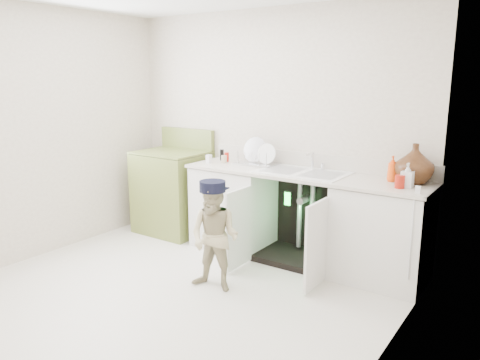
% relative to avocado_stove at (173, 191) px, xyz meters
% --- Properties ---
extents(ground, '(3.50, 3.50, 0.00)m').
position_rel_avocado_stove_xyz_m(ground, '(1.13, -1.18, -0.50)').
color(ground, beige).
rests_on(ground, ground).
extents(room_shell, '(6.00, 5.50, 1.26)m').
position_rel_avocado_stove_xyz_m(room_shell, '(1.13, -1.18, 0.75)').
color(room_shell, beige).
rests_on(room_shell, ground).
extents(counter_run, '(2.44, 1.02, 1.25)m').
position_rel_avocado_stove_xyz_m(counter_run, '(1.71, 0.03, -0.02)').
color(counter_run, white).
rests_on(counter_run, ground).
extents(avocado_stove, '(0.77, 0.65, 1.20)m').
position_rel_avocado_stove_xyz_m(avocado_stove, '(0.00, 0.00, 0.00)').
color(avocado_stove, olive).
rests_on(avocado_stove, ground).
extents(repair_worker, '(0.63, 0.87, 0.95)m').
position_rel_avocado_stove_xyz_m(repair_worker, '(1.36, -0.97, -0.01)').
color(repair_worker, '#BBB386').
rests_on(repair_worker, ground).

